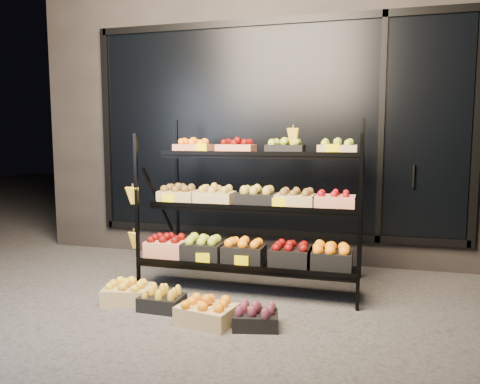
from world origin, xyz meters
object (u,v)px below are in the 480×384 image
(floor_crate_left, at_px, (127,292))
(floor_crate_midleft, at_px, (162,299))
(display_rack, at_px, (251,207))
(floor_crate_midright, at_px, (207,311))

(floor_crate_left, bearing_deg, floor_crate_midleft, -26.28)
(floor_crate_midleft, bearing_deg, display_rack, 56.95)
(floor_crate_midleft, distance_m, floor_crate_midright, 0.50)
(display_rack, distance_m, floor_crate_midright, 1.24)
(floor_crate_left, distance_m, floor_crate_midright, 0.88)
(floor_crate_left, bearing_deg, display_rack, 24.56)
(floor_crate_midleft, height_order, floor_crate_midright, floor_crate_midright)
(floor_crate_left, distance_m, floor_crate_midleft, 0.38)
(floor_crate_midleft, relative_size, floor_crate_midright, 0.76)
(display_rack, bearing_deg, floor_crate_midleft, -124.44)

